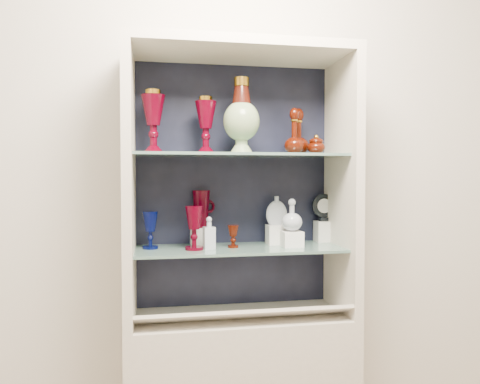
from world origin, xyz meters
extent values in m
cube|color=beige|center=(0.00, 1.75, 1.40)|extent=(3.50, 0.02, 2.80)
cube|color=black|center=(0.00, 1.72, 1.32)|extent=(0.98, 0.02, 1.15)
cube|color=beige|center=(-0.48, 1.53, 1.32)|extent=(0.04, 0.40, 1.15)
cube|color=beige|center=(0.48, 1.53, 1.32)|extent=(0.04, 0.40, 1.15)
cube|color=beige|center=(0.00, 1.53, 1.92)|extent=(1.00, 0.40, 0.04)
cube|color=slate|center=(0.00, 1.55, 1.04)|extent=(0.92, 0.34, 0.01)
cube|color=slate|center=(0.00, 1.55, 1.46)|extent=(0.92, 0.34, 0.01)
cube|color=beige|center=(0.00, 1.42, 0.78)|extent=(0.92, 0.17, 0.09)
cube|color=white|center=(0.28, 1.42, 0.80)|extent=(0.10, 0.06, 0.03)
cube|color=white|center=(-0.26, 1.42, 0.80)|extent=(0.10, 0.06, 0.03)
cube|color=silver|center=(-0.16, 1.67, 1.09)|extent=(0.10, 0.10, 0.08)
cube|color=silver|center=(0.19, 1.62, 1.09)|extent=(0.09, 0.09, 0.09)
cube|color=silver|center=(0.24, 1.53, 1.08)|extent=(0.09, 0.09, 0.07)
cube|color=silver|center=(0.44, 1.66, 1.10)|extent=(0.08, 0.08, 0.10)
camera|label=1|loc=(-0.37, -0.51, 1.37)|focal=35.00mm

